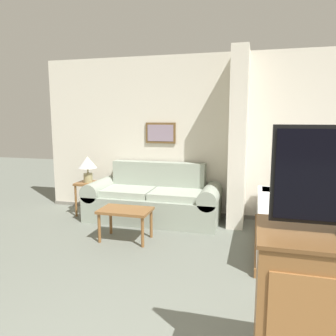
{
  "coord_description": "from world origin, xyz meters",
  "views": [
    {
      "loc": [
        0.44,
        -0.96,
        1.62
      ],
      "look_at": [
        -0.51,
        2.56,
        1.05
      ],
      "focal_mm": 35.0,
      "sensor_mm": 36.0,
      "label": 1
    }
  ],
  "objects_px": {
    "coffee_table": "(125,213)",
    "table_lamp": "(88,165)",
    "couch": "(154,200)",
    "bed": "(332,227)"
  },
  "relations": [
    {
      "from": "couch",
      "to": "table_lamp",
      "type": "relative_size",
      "value": 4.89
    },
    {
      "from": "coffee_table",
      "to": "table_lamp",
      "type": "xyz_separation_m",
      "value": [
        -1.03,
        0.91,
        0.48
      ]
    },
    {
      "from": "table_lamp",
      "to": "bed",
      "type": "height_order",
      "value": "table_lamp"
    },
    {
      "from": "coffee_table",
      "to": "table_lamp",
      "type": "distance_m",
      "value": 1.46
    },
    {
      "from": "bed",
      "to": "table_lamp",
      "type": "bearing_deg",
      "value": 171.17
    },
    {
      "from": "couch",
      "to": "table_lamp",
      "type": "bearing_deg",
      "value": -178.36
    },
    {
      "from": "bed",
      "to": "couch",
      "type": "bearing_deg",
      "value": 166.57
    },
    {
      "from": "coffee_table",
      "to": "bed",
      "type": "bearing_deg",
      "value": 7.79
    },
    {
      "from": "coffee_table",
      "to": "table_lamp",
      "type": "relative_size",
      "value": 1.57
    },
    {
      "from": "couch",
      "to": "table_lamp",
      "type": "height_order",
      "value": "table_lamp"
    }
  ]
}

